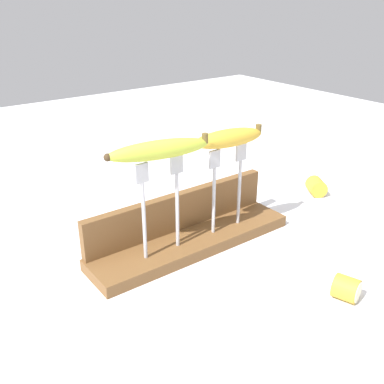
{
  "coord_description": "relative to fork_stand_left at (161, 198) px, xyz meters",
  "views": [
    {
      "loc": [
        -0.48,
        -0.65,
        0.49
      ],
      "look_at": [
        0.0,
        0.0,
        0.12
      ],
      "focal_mm": 41.98,
      "sensor_mm": 36.0,
      "label": 1
    }
  ],
  "objects": [
    {
      "name": "board_backstop",
      "position": [
        0.08,
        0.06,
        -0.07
      ],
      "size": [
        0.44,
        0.02,
        0.08
      ],
      "primitive_type": "cube",
      "color": "brown",
      "rests_on": "wooden_board"
    },
    {
      "name": "banana_chunk_far",
      "position": [
        0.5,
        0.03,
        -0.12
      ],
      "size": [
        0.06,
        0.07,
        0.04
      ],
      "color": "gold",
      "rests_on": "ground"
    },
    {
      "name": "fork_stand_right",
      "position": [
        0.16,
        -0.0,
        -0.01
      ],
      "size": [
        0.1,
        0.01,
        0.18
      ],
      "color": "#B2B2B7",
      "rests_on": "wooden_board"
    },
    {
      "name": "banana_chunk_near",
      "position": [
        0.19,
        -0.29,
        -0.12
      ],
      "size": [
        0.05,
        0.05,
        0.04
      ],
      "color": "gold",
      "rests_on": "ground"
    },
    {
      "name": "fork_stand_left",
      "position": [
        0.0,
        0.0,
        0.0
      ],
      "size": [
        0.1,
        0.01,
        0.19
      ],
      "color": "#B2B2B7",
      "rests_on": "wooden_board"
    },
    {
      "name": "ground_plane",
      "position": [
        0.08,
        0.01,
        -0.14
      ],
      "size": [
        3.0,
        3.0,
        0.0
      ],
      "primitive_type": "plane",
      "color": "silver"
    },
    {
      "name": "banana_raised_right",
      "position": [
        0.16,
        0.0,
        0.09
      ],
      "size": [
        0.16,
        0.06,
        0.04
      ],
      "color": "gold",
      "rests_on": "fork_stand_right"
    },
    {
      "name": "wooden_board",
      "position": [
        0.08,
        0.01,
        -0.13
      ],
      "size": [
        0.45,
        0.11,
        0.02
      ],
      "primitive_type": "cube",
      "color": "brown",
      "rests_on": "ground"
    },
    {
      "name": "banana_raised_left",
      "position": [
        -0.0,
        0.0,
        0.09
      ],
      "size": [
        0.2,
        0.07,
        0.04
      ],
      "color": "#B2C138",
      "rests_on": "fork_stand_left"
    }
  ]
}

